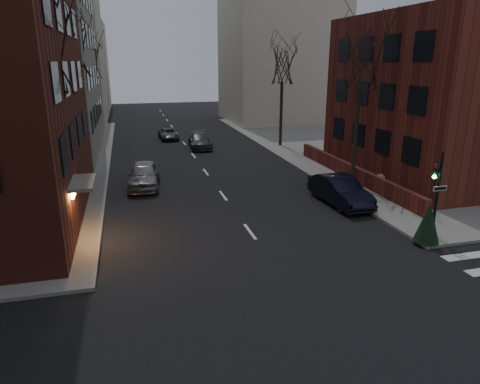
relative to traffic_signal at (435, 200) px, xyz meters
name	(u,v)px	position (x,y,z in m)	size (l,w,h in m)	color
sidewalk_far_right	(469,140)	(21.06, 21.01, -1.83)	(44.00, 44.00, 0.15)	gray
building_right_brick	(450,98)	(8.56, 10.01, 3.59)	(12.00, 14.00, 11.00)	maroon
low_wall_right	(352,172)	(1.36, 10.01, -1.26)	(0.35, 16.00, 1.00)	maroon
building_distant_la	(44,52)	(-22.94, 46.01, 7.09)	(14.00, 16.00, 18.00)	beige
building_distant_ra	(280,60)	(7.06, 41.01, 6.09)	(14.00, 14.00, 16.00)	beige
building_distant_lb	(76,67)	(-20.94, 63.01, 5.09)	(10.00, 12.00, 14.00)	beige
traffic_signal	(435,200)	(0.00, 0.00, 0.00)	(0.76, 0.44, 4.00)	black
tree_left_a	(39,49)	(-16.74, 5.01, 6.56)	(4.18, 4.18, 10.26)	#2D231C
tree_left_b	(70,47)	(-16.74, 17.01, 7.00)	(4.40, 4.40, 10.80)	#2D231C
tree_left_c	(87,60)	(-16.74, 31.01, 6.12)	(3.96, 3.96, 9.72)	#2D231C
tree_right_a	(362,60)	(0.86, 9.01, 6.12)	(3.96, 3.96, 9.72)	#2D231C
tree_right_b	(282,65)	(0.86, 23.01, 5.68)	(3.74, 3.74, 9.18)	#2D231C
streetlamp_near	(82,123)	(-16.14, 13.01, 2.33)	(0.36, 0.36, 6.28)	black
streetlamp_far	(98,97)	(-16.14, 33.01, 2.33)	(0.36, 0.36, 6.28)	black
parked_sedan	(340,191)	(-1.74, 5.72, -1.09)	(1.73, 4.97, 1.64)	black
car_lane_silver	(144,175)	(-12.56, 12.21, -1.08)	(1.96, 4.87, 1.66)	gray
car_lane_gray	(200,141)	(-6.79, 24.30, -1.21)	(1.97, 4.83, 1.40)	#38393C
car_lane_far	(168,134)	(-9.23, 29.76, -1.35)	(1.85, 4.01, 1.11)	#3E3D42
sandwich_board	(380,182)	(1.82, 7.17, -1.26)	(0.45, 0.63, 1.00)	white
evergreen_shrub	(428,222)	(-0.64, -0.49, -0.82)	(1.12, 1.12, 1.87)	black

